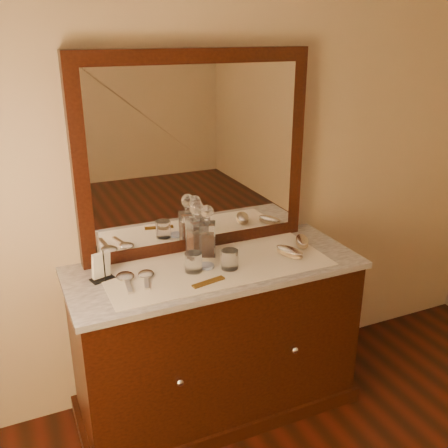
{
  "coord_description": "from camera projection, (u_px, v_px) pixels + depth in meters",
  "views": [
    {
      "loc": [
        -0.89,
        -0.11,
        1.93
      ],
      "look_at": [
        0.0,
        1.85,
        1.1
      ],
      "focal_mm": 40.76,
      "sensor_mm": 36.0,
      "label": 1
    }
  ],
  "objects": [
    {
      "name": "comb",
      "position": [
        209.0,
        282.0,
        2.3
      ],
      "size": [
        0.17,
        0.06,
        0.01
      ],
      "primitive_type": "cube",
      "rotation": [
        0.0,
        0.0,
        0.2
      ],
      "color": "brown",
      "rests_on": "lace_runner"
    },
    {
      "name": "mirror_glass",
      "position": [
        198.0,
        156.0,
        2.49
      ],
      "size": [
        1.06,
        0.01,
        0.86
      ],
      "primitive_type": "cube",
      "color": "white",
      "rests_on": "marble_top"
    },
    {
      "name": "lace_runner",
      "position": [
        217.0,
        266.0,
        2.47
      ],
      "size": [
        1.1,
        0.45,
        0.0
      ],
      "primitive_type": "cube",
      "color": "white",
      "rests_on": "marble_top"
    },
    {
      "name": "pin_dish",
      "position": [
        207.0,
        266.0,
        2.46
      ],
      "size": [
        0.09,
        0.09,
        0.01
      ],
      "primitive_type": "cylinder",
      "rotation": [
        0.0,
        0.0,
        0.34
      ],
      "color": "white",
      "rests_on": "lace_runner"
    },
    {
      "name": "tumblers",
      "position": [
        212.0,
        261.0,
        2.42
      ],
      "size": [
        0.25,
        0.13,
        0.09
      ],
      "color": "white",
      "rests_on": "lace_runner"
    },
    {
      "name": "hand_mirror_outer",
      "position": [
        126.0,
        278.0,
        2.33
      ],
      "size": [
        0.09,
        0.22,
        0.02
      ],
      "color": "silver",
      "rests_on": "lace_runner"
    },
    {
      "name": "brush_far",
      "position": [
        302.0,
        241.0,
        2.7
      ],
      "size": [
        0.12,
        0.16,
        0.04
      ],
      "color": "#A18463",
      "rests_on": "lace_runner"
    },
    {
      "name": "dresser_cabinet",
      "position": [
        216.0,
        341.0,
        2.65
      ],
      "size": [
        1.4,
        0.55,
        0.82
      ],
      "primitive_type": "cube",
      "color": "black",
      "rests_on": "floor"
    },
    {
      "name": "brush_near",
      "position": [
        289.0,
        252.0,
        2.57
      ],
      "size": [
        0.12,
        0.18,
        0.04
      ],
      "color": "#A18463",
      "rests_on": "lace_runner"
    },
    {
      "name": "dresser_plinth",
      "position": [
        217.0,
        398.0,
        2.78
      ],
      "size": [
        1.46,
        0.59,
        0.08
      ],
      "primitive_type": "cube",
      "color": "black",
      "rests_on": "floor"
    },
    {
      "name": "hand_mirror_inner",
      "position": [
        146.0,
        276.0,
        2.36
      ],
      "size": [
        0.1,
        0.2,
        0.02
      ],
      "color": "silver",
      "rests_on": "lace_runner"
    },
    {
      "name": "decanter_right",
      "position": [
        207.0,
        236.0,
        2.56
      ],
      "size": [
        0.11,
        0.11,
        0.27
      ],
      "color": "maroon",
      "rests_on": "lace_runner"
    },
    {
      "name": "decanter_left",
      "position": [
        197.0,
        234.0,
        2.56
      ],
      "size": [
        0.1,
        0.1,
        0.29
      ],
      "color": "maroon",
      "rests_on": "lace_runner"
    },
    {
      "name": "marble_top",
      "position": [
        216.0,
        268.0,
        2.5
      ],
      "size": [
        1.44,
        0.59,
        0.03
      ],
      "primitive_type": "cube",
      "color": "silver",
      "rests_on": "dresser_cabinet"
    },
    {
      "name": "knob_right",
      "position": [
        295.0,
        350.0,
        2.51
      ],
      "size": [
        0.04,
        0.04,
        0.04
      ],
      "primitive_type": "sphere",
      "color": "silver",
      "rests_on": "dresser_cabinet"
    },
    {
      "name": "mirror_frame",
      "position": [
        195.0,
        154.0,
        2.52
      ],
      "size": [
        1.2,
        0.08,
        1.0
      ],
      "primitive_type": "cube",
      "color": "black",
      "rests_on": "marble_top"
    },
    {
      "name": "knob_left",
      "position": [
        180.0,
        382.0,
        2.28
      ],
      "size": [
        0.04,
        0.04,
        0.04
      ],
      "primitive_type": "sphere",
      "color": "silver",
      "rests_on": "dresser_cabinet"
    },
    {
      "name": "napkin_rack",
      "position": [
        101.0,
        267.0,
        2.32
      ],
      "size": [
        0.12,
        0.09,
        0.16
      ],
      "color": "black",
      "rests_on": "marble_top"
    }
  ]
}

